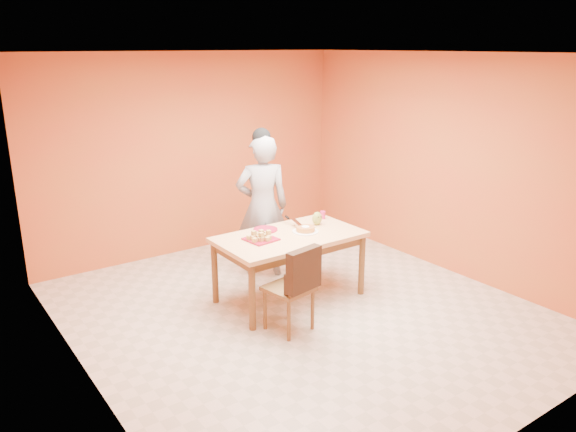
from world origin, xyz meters
TOP-DOWN VIEW (x-y plane):
  - floor at (0.00, 0.00)m, footprint 5.00×5.00m
  - ceiling at (0.00, 0.00)m, footprint 5.00×5.00m
  - wall_back at (0.00, 2.50)m, footprint 4.50×0.00m
  - wall_left at (-2.25, 0.00)m, footprint 0.00×5.00m
  - wall_right at (2.25, 0.00)m, footprint 0.00×5.00m
  - dining_table at (0.10, 0.38)m, footprint 1.60×0.90m
  - dining_chair at (-0.33, -0.23)m, footprint 0.49×0.55m
  - pastry_pile at (-0.25, 0.42)m, footprint 0.27×0.27m
  - person at (0.24, 1.14)m, footprint 0.76×0.64m
  - pastry_platter at (-0.25, 0.42)m, footprint 0.34×0.34m
  - red_dinner_plate at (-0.03, 0.67)m, footprint 0.30×0.30m
  - white_cake_plate at (0.31, 0.36)m, footprint 0.37×0.37m
  - sponge_cake at (0.31, 0.36)m, footprint 0.23×0.23m
  - cake_server at (0.32, 0.54)m, footprint 0.13×0.26m
  - egg_ornament at (0.57, 0.49)m, footprint 0.13×0.11m
  - magenta_glass at (0.78, 0.64)m, footprint 0.07×0.07m
  - checker_tin at (0.78, 0.72)m, footprint 0.09×0.09m

SIDE VIEW (x-z plane):
  - floor at x=0.00m, z-range 0.00..0.00m
  - dining_chair at x=-0.33m, z-range 0.02..0.94m
  - dining_table at x=0.10m, z-range 0.29..1.05m
  - white_cake_plate at x=0.31m, z-range 0.76..0.77m
  - red_dinner_plate at x=-0.03m, z-range 0.76..0.78m
  - pastry_platter at x=-0.25m, z-range 0.76..0.78m
  - checker_tin at x=0.78m, z-range 0.76..0.79m
  - sponge_cake at x=0.31m, z-range 0.77..0.82m
  - magenta_glass at x=0.78m, z-range 0.76..0.85m
  - pastry_pile at x=-0.25m, z-range 0.78..0.87m
  - cake_server at x=0.32m, z-range 0.82..0.83m
  - egg_ornament at x=0.57m, z-range 0.76..0.92m
  - person at x=0.24m, z-range 0.00..1.77m
  - wall_back at x=0.00m, z-range -0.90..3.60m
  - wall_left at x=-2.25m, z-range -1.15..3.85m
  - wall_right at x=2.25m, z-range -1.15..3.85m
  - ceiling at x=0.00m, z-range 2.70..2.70m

